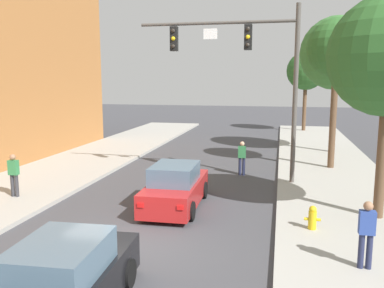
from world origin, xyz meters
The scene contains 12 objects.
ground_plane centered at (0.00, 0.00, 0.00)m, with size 120.00×120.00×0.00m, color #424247.
sidewalk_right centered at (6.50, 0.00, 0.07)m, with size 5.00×60.00×0.15m, color #A8A59E.
traffic_signal_mast centered at (2.66, 7.84, 5.35)m, with size 6.85×0.38×7.50m.
car_lead_red centered at (0.43, 3.78, 0.72)m, with size 1.91×4.28×1.60m.
car_following_black centered at (0.10, -3.35, 0.72)m, with size 2.01×4.32×1.60m.
pedestrian_sidewalk_left_walker centered at (-5.78, 3.31, 1.06)m, with size 0.36×0.22×1.64m.
pedestrian_crossing_road centered at (2.28, 9.30, 0.91)m, with size 0.36×0.22×1.64m.
pedestrian_sidewalk_right_walker centered at (6.09, -0.20, 1.06)m, with size 0.36×0.22×1.64m.
fire_hydrant centered at (5.06, 2.18, 0.51)m, with size 0.48×0.24×0.72m.
street_tree_second centered at (6.59, 11.31, 6.02)m, with size 2.89×2.89×7.39m.
street_tree_third centered at (7.19, 16.06, 6.08)m, with size 4.37×4.37×8.14m.
street_tree_farthest centered at (6.00, 26.65, 5.24)m, with size 3.26×3.26×6.76m.
Camera 1 is at (4.05, -9.93, 4.59)m, focal length 38.10 mm.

